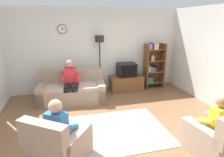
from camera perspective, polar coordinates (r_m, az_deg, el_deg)
name	(u,v)px	position (r m, az deg, el deg)	size (l,w,h in m)	color
ground_plane	(119,127)	(4.46, 2.04, -14.14)	(12.00, 12.00, 0.00)	brown
back_wall_assembly	(97,50)	(6.49, -4.55, 8.40)	(6.20, 0.17, 2.70)	silver
couch	(72,91)	(5.78, -11.81, -3.60)	(1.98, 1.06, 0.90)	gray
tv_stand	(126,83)	(6.57, 4.19, -1.33)	(1.10, 0.56, 0.51)	brown
tv	(127,70)	(6.42, 4.34, 2.62)	(0.60, 0.49, 0.44)	black
bookshelf	(153,64)	(6.85, 12.04, 4.13)	(0.68, 0.36, 1.58)	brown
floor_lamp	(100,48)	(6.18, -3.70, 8.93)	(0.28, 0.28, 1.85)	black
armchair_near_window	(59,146)	(3.50, -15.55, -18.77)	(1.16, 1.18, 0.90)	tan
armchair_near_bookshelf	(216,139)	(4.00, 28.57, -15.47)	(0.92, 0.98, 0.90)	tan
area_rug	(115,130)	(4.31, 0.94, -15.20)	(2.20, 1.70, 0.01)	#AD9E8E
person_on_couch	(70,79)	(5.55, -12.34, -0.28)	(0.54, 0.56, 1.24)	red
person_in_left_armchair	(61,127)	(3.39, -15.06, -13.66)	(0.62, 0.64, 1.12)	#3372B2
person_in_right_armchair	(215,121)	(3.90, 28.21, -10.96)	(0.55, 0.57, 1.12)	yellow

